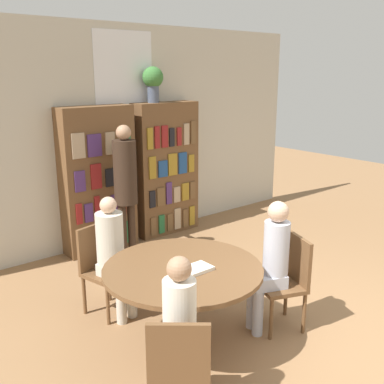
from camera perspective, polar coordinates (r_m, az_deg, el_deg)
ground_plane at (r=4.42m, az=19.45°, el=-18.38°), size 16.00×16.00×0.00m
wall_back at (r=6.43m, az=-8.48°, el=7.19°), size 6.40×0.07×3.00m
bookshelf_left at (r=6.10m, az=-11.81°, el=1.46°), size 0.99×0.34×1.94m
bookshelf_right at (r=6.67m, az=-3.33°, el=2.93°), size 0.99×0.34×1.94m
flower_vase at (r=6.41m, az=-4.98°, el=13.93°), size 0.29×0.29×0.49m
reading_table at (r=3.95m, az=-1.16°, el=-10.88°), size 1.38×1.38×0.75m
chair_near_camera at (r=3.14m, az=-1.64°, el=-21.58°), size 0.56×0.56×0.90m
chair_left_side at (r=4.65m, az=-11.39°, el=-8.99°), size 0.49×0.49×0.90m
chair_far_side at (r=4.39m, az=12.07°, el=-10.57°), size 0.52×0.52×0.90m
seated_reader_left at (r=4.45m, az=-9.94°, el=-7.31°), size 0.34×0.40×1.23m
seated_reader_right at (r=4.22m, az=10.03°, el=-8.42°), size 0.38×0.34×1.26m
seated_reader_back at (r=3.20m, az=-1.55°, el=-16.97°), size 0.38×0.39×1.23m
librarian_standing at (r=5.70m, az=-8.47°, el=1.65°), size 0.29×0.56×1.74m
open_book_on_table at (r=3.84m, az=0.67°, el=-9.70°), size 0.24×0.18×0.03m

